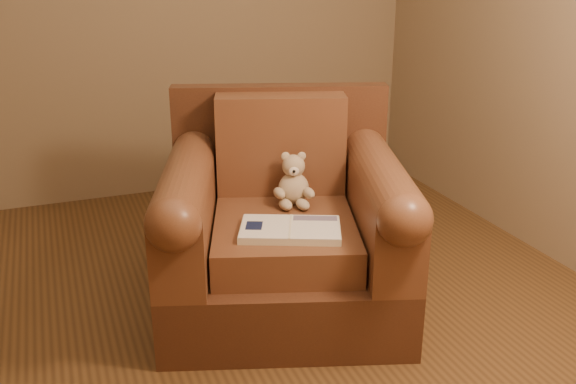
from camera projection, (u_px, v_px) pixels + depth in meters
name	position (u px, v px, depth m)	size (l,w,h in m)	color
floor	(217.00, 334.00, 2.95)	(4.00, 4.00, 0.00)	brown
armchair	(283.00, 228.00, 3.11)	(1.39, 1.35, 1.01)	#4D2B19
teddy_bear	(294.00, 185.00, 3.13)	(0.19, 0.22, 0.26)	tan
guidebook	(290.00, 230.00, 2.83)	(0.51, 0.42, 0.04)	beige
side_table	(343.00, 208.00, 3.67)	(0.36, 0.36, 0.51)	#D08939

